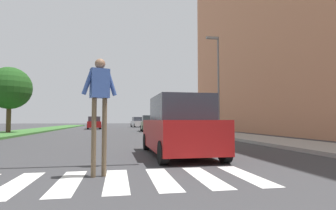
# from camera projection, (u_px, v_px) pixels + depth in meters

# --- Properties ---
(ground_plane) EXTENTS (140.00, 140.00, 0.00)m
(ground_plane) POSITION_uv_depth(u_px,v_px,m) (113.00, 131.00, 28.33)
(ground_plane) COLOR #38383A
(crosswalk) EXTENTS (6.75, 2.20, 0.01)m
(crosswalk) POSITION_uv_depth(u_px,v_px,m) (93.00, 181.00, 5.22)
(crosswalk) COLOR silver
(crosswalk) RESTS_ON ground_plane
(median_strip) EXTENTS (3.57, 64.00, 0.15)m
(median_strip) POSITION_uv_depth(u_px,v_px,m) (22.00, 132.00, 24.90)
(median_strip) COLOR #386B2D
(median_strip) RESTS_ON ground_plane
(tree_far) EXTENTS (3.52, 3.52, 5.46)m
(tree_far) POSITION_uv_depth(u_px,v_px,m) (10.00, 88.00, 22.69)
(tree_far) COLOR #4C3823
(tree_far) RESTS_ON median_strip
(apartment_block_right) EXTENTS (15.18, 36.51, 22.76)m
(apartment_block_right) POSITION_uv_depth(u_px,v_px,m) (336.00, 8.00, 24.70)
(apartment_block_right) COLOR tan
(apartment_block_right) RESTS_ON ground_plane
(sidewalk_right) EXTENTS (3.00, 64.00, 0.15)m
(sidewalk_right) POSITION_uv_depth(u_px,v_px,m) (198.00, 131.00, 27.93)
(sidewalk_right) COLOR #9E9991
(sidewalk_right) RESTS_ON ground_plane
(street_lamp_right) EXTENTS (1.02, 0.24, 7.50)m
(street_lamp_right) POSITION_uv_depth(u_px,v_px,m) (217.00, 76.00, 20.97)
(street_lamp_right) COLOR slate
(street_lamp_right) RESTS_ON sidewalk_right
(pedestrian_performer) EXTENTS (0.74, 0.34, 2.49)m
(pedestrian_performer) POSITION_uv_depth(u_px,v_px,m) (100.00, 97.00, 5.75)
(pedestrian_performer) COLOR brown
(pedestrian_performer) RESTS_ON ground_plane
(suv_crossing) EXTENTS (2.03, 4.63, 1.97)m
(suv_crossing) POSITION_uv_depth(u_px,v_px,m) (179.00, 128.00, 9.10)
(suv_crossing) COLOR maroon
(suv_crossing) RESTS_ON ground_plane
(sedan_midblock) EXTENTS (1.93, 4.25, 1.66)m
(sedan_midblock) POSITION_uv_depth(u_px,v_px,m) (150.00, 124.00, 28.52)
(sedan_midblock) COLOR gray
(sedan_midblock) RESTS_ON ground_plane
(sedan_distant) EXTENTS (2.15, 4.54, 1.63)m
(sedan_distant) POSITION_uv_depth(u_px,v_px,m) (94.00, 123.00, 35.71)
(sedan_distant) COLOR maroon
(sedan_distant) RESTS_ON ground_plane
(sedan_far_horizon) EXTENTS (2.18, 4.43, 1.68)m
(sedan_far_horizon) POSITION_uv_depth(u_px,v_px,m) (138.00, 122.00, 45.29)
(sedan_far_horizon) COLOR silver
(sedan_far_horizon) RESTS_ON ground_plane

